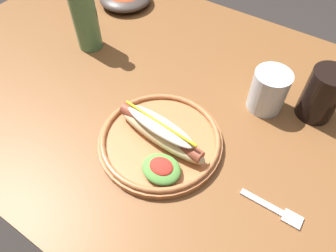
{
  "coord_description": "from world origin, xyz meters",
  "views": [
    {
      "loc": [
        0.26,
        -0.45,
        1.29
      ],
      "look_at": [
        0.02,
        -0.11,
        0.77
      ],
      "focal_mm": 33.15,
      "sensor_mm": 36.0,
      "label": 1
    }
  ],
  "objects_px": {
    "hot_dog_plate": "(160,139)",
    "water_cup": "(269,91)",
    "soda_cup": "(322,94)",
    "glass_bottle": "(85,17)",
    "fork": "(276,210)"
  },
  "relations": [
    {
      "from": "hot_dog_plate",
      "to": "fork",
      "type": "height_order",
      "value": "hot_dog_plate"
    },
    {
      "from": "soda_cup",
      "to": "glass_bottle",
      "type": "bearing_deg",
      "value": -170.87
    },
    {
      "from": "fork",
      "to": "glass_bottle",
      "type": "relative_size",
      "value": 0.51
    },
    {
      "from": "soda_cup",
      "to": "water_cup",
      "type": "relative_size",
      "value": 1.23
    },
    {
      "from": "soda_cup",
      "to": "glass_bottle",
      "type": "xyz_separation_m",
      "value": [
        -0.61,
        -0.1,
        0.03
      ]
    },
    {
      "from": "fork",
      "to": "water_cup",
      "type": "height_order",
      "value": "water_cup"
    },
    {
      "from": "soda_cup",
      "to": "water_cup",
      "type": "distance_m",
      "value": 0.11
    },
    {
      "from": "hot_dog_plate",
      "to": "water_cup",
      "type": "xyz_separation_m",
      "value": [
        0.14,
        0.23,
        0.03
      ]
    },
    {
      "from": "glass_bottle",
      "to": "soda_cup",
      "type": "bearing_deg",
      "value": 9.13
    },
    {
      "from": "hot_dog_plate",
      "to": "glass_bottle",
      "type": "bearing_deg",
      "value": 154.0
    },
    {
      "from": "fork",
      "to": "water_cup",
      "type": "bearing_deg",
      "value": 117.4
    },
    {
      "from": "soda_cup",
      "to": "glass_bottle",
      "type": "height_order",
      "value": "glass_bottle"
    },
    {
      "from": "glass_bottle",
      "to": "hot_dog_plate",
      "type": "bearing_deg",
      "value": -26.0
    },
    {
      "from": "hot_dog_plate",
      "to": "water_cup",
      "type": "height_order",
      "value": "water_cup"
    },
    {
      "from": "water_cup",
      "to": "soda_cup",
      "type": "bearing_deg",
      "value": 21.83
    }
  ]
}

